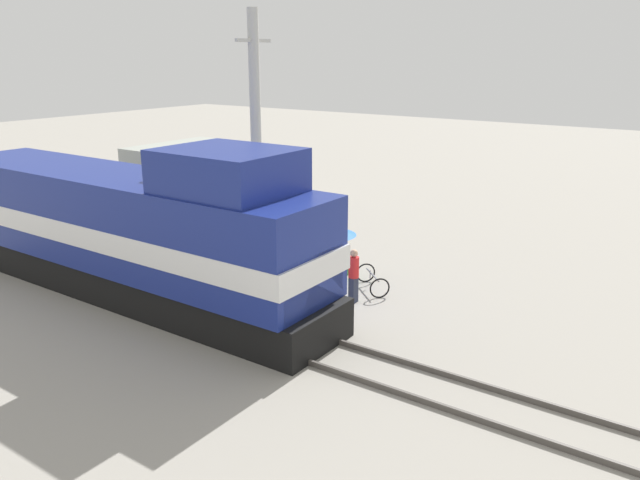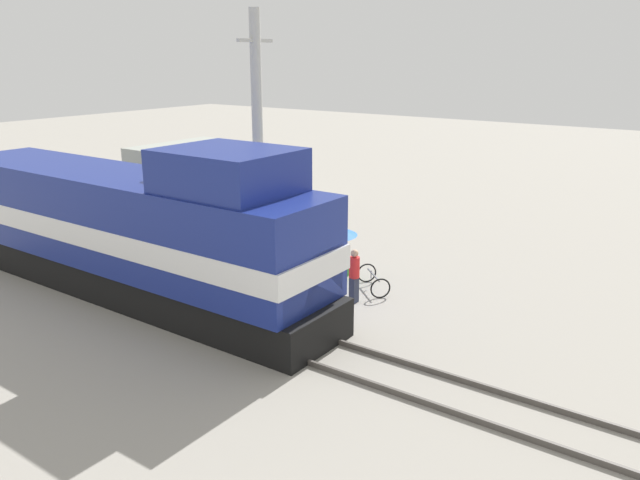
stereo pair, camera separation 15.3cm
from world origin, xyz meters
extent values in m
plane|color=gray|center=(0.00, 0.00, 0.00)|extent=(120.00, 120.00, 0.00)
cube|color=#4C4742|center=(-0.72, 0.00, 0.07)|extent=(0.08, 34.73, 0.15)
cube|color=#4C4742|center=(0.72, 0.00, 0.07)|extent=(0.08, 34.73, 0.15)
cube|color=black|center=(0.00, 3.94, 0.57)|extent=(2.88, 16.17, 1.14)
cube|color=navy|center=(0.00, 3.94, 2.57)|extent=(3.13, 15.52, 2.87)
cube|color=white|center=(0.00, 3.94, 2.29)|extent=(3.17, 15.68, 0.70)
cube|color=white|center=(0.00, -2.69, 1.93)|extent=(2.66, 2.26, 1.58)
cube|color=navy|center=(0.00, -0.91, 4.61)|extent=(2.94, 3.56, 1.20)
cylinder|color=#B2B2AD|center=(5.18, 2.50, 4.61)|extent=(0.40, 0.40, 9.23)
cube|color=#B2B2AD|center=(5.18, 2.50, 8.12)|extent=(1.80, 0.12, 0.12)
cylinder|color=#4C4C4C|center=(4.51, -1.22, 1.04)|extent=(0.05, 0.05, 2.07)
cone|color=#1959B2|center=(4.51, -1.22, 1.97)|extent=(1.85, 1.85, 0.42)
cube|color=#595959|center=(6.24, 5.93, 1.23)|extent=(0.12, 0.12, 2.46)
cube|color=red|center=(6.24, 5.93, 3.08)|extent=(2.41, 0.08, 1.23)
sphere|color=#388C38|center=(5.09, -1.26, 0.42)|extent=(0.84, 0.84, 0.84)
cube|color=#2D3347|center=(3.51, -2.84, 0.43)|extent=(0.30, 0.20, 0.86)
cylinder|color=red|center=(3.51, -2.84, 1.20)|extent=(0.34, 0.34, 0.68)
sphere|color=tan|center=(3.51, -2.84, 1.66)|extent=(0.25, 0.25, 0.25)
torus|color=black|center=(5.33, -2.21, 0.34)|extent=(0.55, 0.50, 0.69)
torus|color=black|center=(4.31, -3.35, 0.34)|extent=(0.55, 0.50, 0.69)
cube|color=slate|center=(4.82, -2.78, 0.54)|extent=(0.90, 0.99, 0.04)
cylinder|color=slate|center=(5.00, -2.58, 0.46)|extent=(0.04, 0.04, 0.29)
cube|color=#999E93|center=(9.63, 9.99, 1.62)|extent=(5.59, 5.64, 3.24)
camera|label=1|loc=(-12.39, -12.62, 7.68)|focal=35.00mm
camera|label=2|loc=(-12.30, -12.74, 7.68)|focal=35.00mm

